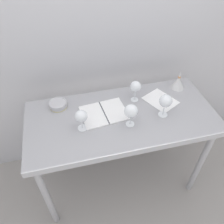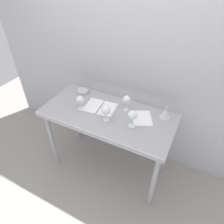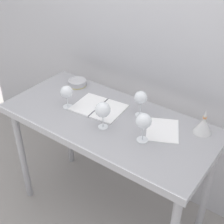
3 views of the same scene
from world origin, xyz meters
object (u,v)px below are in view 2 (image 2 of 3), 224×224
(wine_glass_near_left, at_px, (80,100))
(decanter_funnel, at_px, (165,113))
(tasting_bowl, at_px, (83,91))
(wine_glass_far_right, at_px, (127,100))
(open_notebook, at_px, (100,107))
(wine_glass_near_right, at_px, (132,115))
(wine_glass_near_center, at_px, (106,110))
(tasting_sheet_upper, at_px, (142,118))

(wine_glass_near_left, height_order, decanter_funnel, wine_glass_near_left)
(wine_glass_near_left, bearing_deg, tasting_bowl, 119.02)
(wine_glass_far_right, height_order, open_notebook, wine_glass_far_right)
(wine_glass_near_right, xyz_separation_m, decanter_funnel, (0.25, 0.28, -0.08))
(wine_glass_far_right, distance_m, wine_glass_near_right, 0.26)
(wine_glass_near_left, bearing_deg, open_notebook, 32.13)
(wine_glass_near_center, xyz_separation_m, tasting_sheet_upper, (0.31, 0.19, -0.12))
(open_notebook, xyz_separation_m, tasting_sheet_upper, (0.47, 0.04, -0.00))
(wine_glass_far_right, bearing_deg, open_notebook, -160.96)
(wine_glass_far_right, height_order, tasting_bowl, wine_glass_far_right)
(wine_glass_near_right, relative_size, wine_glass_near_center, 1.04)
(wine_glass_near_center, bearing_deg, open_notebook, 135.31)
(wine_glass_near_left, height_order, open_notebook, wine_glass_near_left)
(tasting_bowl, relative_size, decanter_funnel, 0.87)
(wine_glass_far_right, relative_size, wine_glass_near_center, 1.00)
(wine_glass_near_right, xyz_separation_m, open_notebook, (-0.42, 0.12, -0.13))
(wine_glass_far_right, xyz_separation_m, open_notebook, (-0.27, -0.09, -0.12))
(wine_glass_near_right, distance_m, tasting_bowl, 0.80)
(decanter_funnel, bearing_deg, tasting_bowl, -179.58)
(open_notebook, relative_size, decanter_funnel, 2.27)
(wine_glass_near_center, relative_size, decanter_funnel, 1.12)
(tasting_bowl, bearing_deg, open_notebook, -25.32)
(wine_glass_near_right, height_order, open_notebook, wine_glass_near_right)
(wine_glass_near_right, bearing_deg, open_notebook, 163.99)
(tasting_sheet_upper, distance_m, decanter_funnel, 0.24)
(open_notebook, height_order, tasting_bowl, tasting_bowl)
(open_notebook, bearing_deg, wine_glass_far_right, 13.09)
(tasting_bowl, bearing_deg, wine_glass_near_center, -32.62)
(wine_glass_near_left, relative_size, open_notebook, 0.45)
(wine_glass_near_right, height_order, decanter_funnel, wine_glass_near_right)
(wine_glass_near_center, height_order, tasting_sheet_upper, wine_glass_near_center)
(wine_glass_near_left, xyz_separation_m, wine_glass_near_right, (0.60, -0.01, 0.02))
(wine_glass_near_left, relative_size, decanter_funnel, 1.02)
(wine_glass_near_left, distance_m, decanter_funnel, 0.89)
(open_notebook, xyz_separation_m, decanter_funnel, (0.67, 0.16, 0.05))
(tasting_sheet_upper, bearing_deg, wine_glass_near_right, -133.74)
(tasting_bowl, bearing_deg, wine_glass_near_left, -60.98)
(wine_glass_near_left, height_order, wine_glass_near_center, wine_glass_near_center)
(wine_glass_near_center, distance_m, tasting_sheet_upper, 0.38)
(wine_glass_near_right, height_order, wine_glass_near_center, wine_glass_near_right)
(wine_glass_near_right, relative_size, open_notebook, 0.51)
(open_notebook, bearing_deg, tasting_bowl, 148.73)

